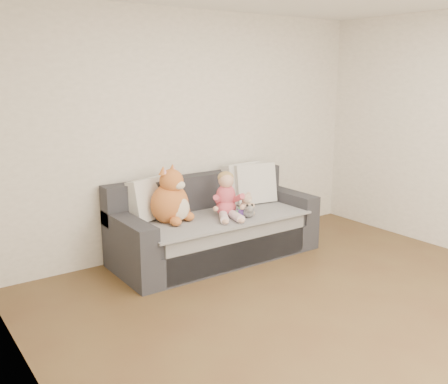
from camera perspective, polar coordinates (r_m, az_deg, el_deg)
name	(u,v)px	position (r m, az deg, el deg)	size (l,w,h in m)	color
room_shell	(336,158)	(3.96, 12.71, 3.86)	(5.00, 5.00, 5.00)	brown
sofa	(214,228)	(5.38, -1.17, -4.19)	(2.20, 0.94, 0.85)	#2D2D33
cushion_left	(149,199)	(5.15, -8.56, -0.79)	(0.50, 0.34, 0.44)	silver
cushion_right_back	(243,182)	(5.80, 2.16, 1.10)	(0.51, 0.27, 0.47)	silver
cushion_right_front	(254,183)	(5.75, 3.49, 0.98)	(0.52, 0.30, 0.47)	silver
toddler	(227,198)	(5.19, 0.31, -0.65)	(0.36, 0.49, 0.48)	#C54549
plush_cat	(171,200)	(5.04, -6.06, -0.92)	(0.48, 0.48, 0.61)	#BE622A
teddy_bear	(247,206)	(5.25, 2.59, -1.62)	(0.20, 0.15, 0.25)	tan
plush_cow	(248,211)	(5.19, 2.76, -2.22)	(0.13, 0.19, 0.16)	white
sippy_cup	(240,212)	(5.17, 1.87, -2.26)	(0.11, 0.09, 0.13)	#563289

